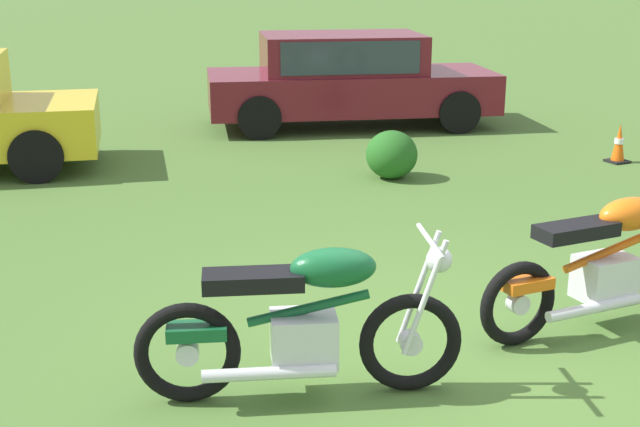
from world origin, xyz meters
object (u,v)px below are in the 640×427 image
(car_burgundy, at_px, (347,75))
(traffic_cone, at_px, (619,145))
(motorcycle_green, at_px, (304,323))
(motorcycle_orange, at_px, (607,264))
(shrub_low, at_px, (392,155))

(car_burgundy, relative_size, traffic_cone, 9.15)
(car_burgundy, bearing_deg, motorcycle_green, -101.79)
(motorcycle_green, relative_size, traffic_cone, 3.74)
(motorcycle_green, relative_size, car_burgundy, 0.41)
(motorcycle_orange, height_order, shrub_low, motorcycle_orange)
(shrub_low, distance_m, traffic_cone, 3.13)
(motorcycle_green, xyz_separation_m, car_burgundy, (4.23, 7.69, 0.31))
(motorcycle_orange, bearing_deg, shrub_low, 80.72)
(motorcycle_orange, distance_m, traffic_cone, 5.52)
(motorcycle_green, relative_size, shrub_low, 3.06)
(motorcycle_green, bearing_deg, shrub_low, 73.94)
(traffic_cone, bearing_deg, motorcycle_green, -147.85)
(car_burgundy, distance_m, traffic_cone, 4.30)
(car_burgundy, bearing_deg, shrub_low, -90.81)
(motorcycle_green, xyz_separation_m, shrub_low, (3.21, 4.50, -0.19))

